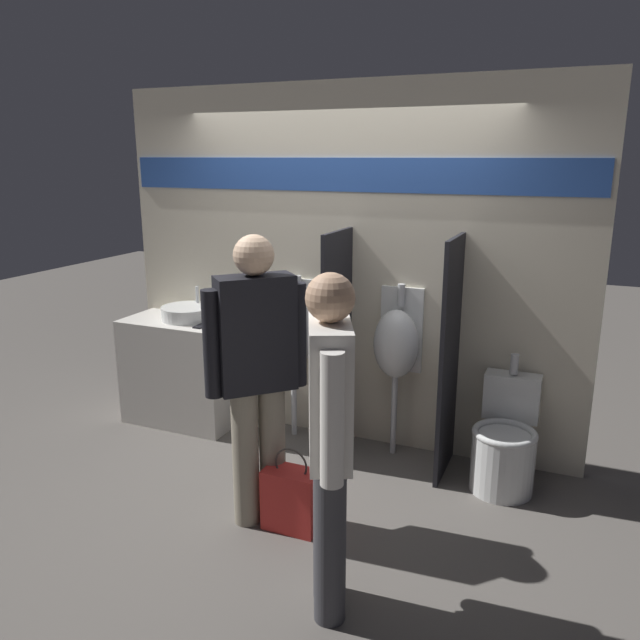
{
  "coord_description": "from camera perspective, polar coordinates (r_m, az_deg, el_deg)",
  "views": [
    {
      "loc": [
        1.68,
        -3.75,
        2.18
      ],
      "look_at": [
        0.0,
        0.17,
        1.05
      ],
      "focal_mm": 35.0,
      "sensor_mm": 36.0,
      "label": 1
    }
  ],
  "objects": [
    {
      "name": "ground_plane",
      "position": [
        4.65,
        -0.85,
        -13.11
      ],
      "size": [
        16.0,
        16.0,
        0.0
      ],
      "primitive_type": "plane",
      "color": "#5B5651"
    },
    {
      "name": "shopping_bag",
      "position": [
        3.87,
        -2.63,
        -16.01
      ],
      "size": [
        0.33,
        0.18,
        0.52
      ],
      "color": "red",
      "rests_on": "ground_plane"
    },
    {
      "name": "urinal_far",
      "position": [
        4.56,
        7.02,
        -2.17
      ],
      "size": [
        0.34,
        0.28,
        1.28
      ],
      "color": "silver",
      "rests_on": "ground_plane"
    },
    {
      "name": "divider_near_counter",
      "position": [
        4.56,
        1.54,
        -2.32
      ],
      "size": [
        0.03,
        0.54,
        1.67
      ],
      "color": "black",
      "rests_on": "ground_plane"
    },
    {
      "name": "cell_phone",
      "position": [
        4.98,
        -10.82,
        -0.53
      ],
      "size": [
        0.07,
        0.14,
        0.01
      ],
      "color": "black",
      "rests_on": "sink_counter"
    },
    {
      "name": "sink_counter",
      "position": [
        5.34,
        -12.48,
        -4.56
      ],
      "size": [
        0.93,
        0.51,
        0.88
      ],
      "color": "silver",
      "rests_on": "ground_plane"
    },
    {
      "name": "sink_basin",
      "position": [
        5.21,
        -12.0,
        0.66
      ],
      "size": [
        0.43,
        0.43,
        0.25
      ],
      "color": "silver",
      "rests_on": "sink_counter"
    },
    {
      "name": "toilet",
      "position": [
        4.43,
        16.52,
        -11.0
      ],
      "size": [
        0.42,
        0.59,
        0.87
      ],
      "color": "silver",
      "rests_on": "ground_plane"
    },
    {
      "name": "person_in_vest",
      "position": [
        2.92,
        0.89,
        -10.38
      ],
      "size": [
        0.35,
        0.55,
        1.69
      ],
      "rotation": [
        0.0,
        0.0,
        2.0
      ],
      "color": "#3D3D42",
      "rests_on": "ground_plane"
    },
    {
      "name": "divider_mid",
      "position": [
        4.34,
        11.74,
        -3.53
      ],
      "size": [
        0.03,
        0.54,
        1.67
      ],
      "color": "black",
      "rests_on": "ground_plane"
    },
    {
      "name": "urinal_near_counter",
      "position": [
        4.84,
        -2.4,
        -1.07
      ],
      "size": [
        0.34,
        0.28,
        1.28
      ],
      "color": "silver",
      "rests_on": "ground_plane"
    },
    {
      "name": "display_wall",
      "position": [
        4.74,
        2.05,
        4.87
      ],
      "size": [
        3.66,
        0.07,
        2.7
      ],
      "color": "beige",
      "rests_on": "ground_plane"
    },
    {
      "name": "person_with_lanyard",
      "position": [
        3.66,
        -5.79,
        -4.55
      ],
      "size": [
        0.46,
        0.47,
        1.76
      ],
      "rotation": [
        0.0,
        0.0,
        0.79
      ],
      "color": "gray",
      "rests_on": "ground_plane"
    }
  ]
}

